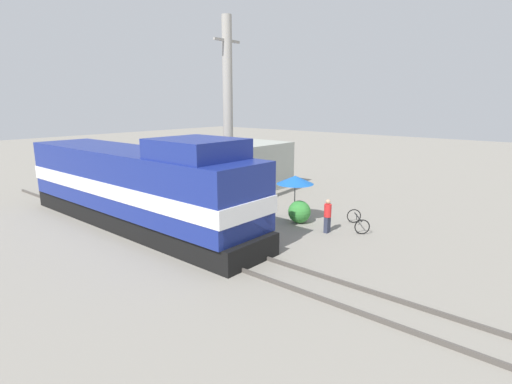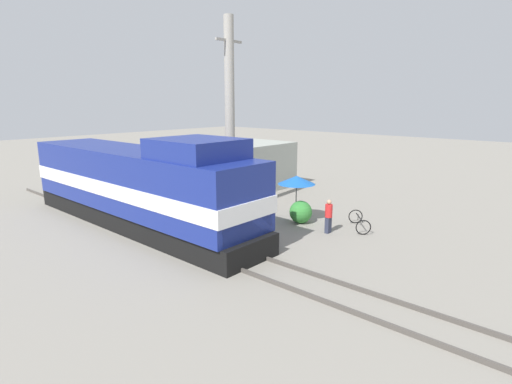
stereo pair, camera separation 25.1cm
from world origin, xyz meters
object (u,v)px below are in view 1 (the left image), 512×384
utility_pole (228,118)px  vendor_umbrella (295,180)px  bicycle (358,221)px  locomotive (139,187)px  billboard_sign (199,162)px  person_bystander (328,215)px

utility_pole → vendor_umbrella: utility_pole is taller
utility_pole → bicycle: (1.98, -6.74, -4.80)m
locomotive → billboard_sign: size_ratio=4.47×
billboard_sign → bicycle: bearing=-74.0°
locomotive → bicycle: size_ratio=8.26×
locomotive → billboard_sign: (4.23, 0.47, 0.67)m
vendor_umbrella → billboard_sign: 5.81m
bicycle → vendor_umbrella: bearing=-19.0°
locomotive → bicycle: 10.66m
locomotive → billboard_sign: locomotive is taller
vendor_umbrella → person_bystander: bearing=-101.8°
billboard_sign → person_bystander: 8.07m
utility_pole → person_bystander: bearing=-85.8°
locomotive → bicycle: (6.69, -8.13, -1.63)m
locomotive → billboard_sign: bearing=6.3°
locomotive → utility_pole: bearing=-16.5°
locomotive → vendor_umbrella: (5.61, -5.15, 0.18)m
locomotive → person_bystander: (5.15, -7.34, -1.13)m
locomotive → bicycle: bearing=-50.6°
locomotive → bicycle: locomotive is taller
billboard_sign → bicycle: billboard_sign is taller
bicycle → billboard_sign: bearing=-22.9°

